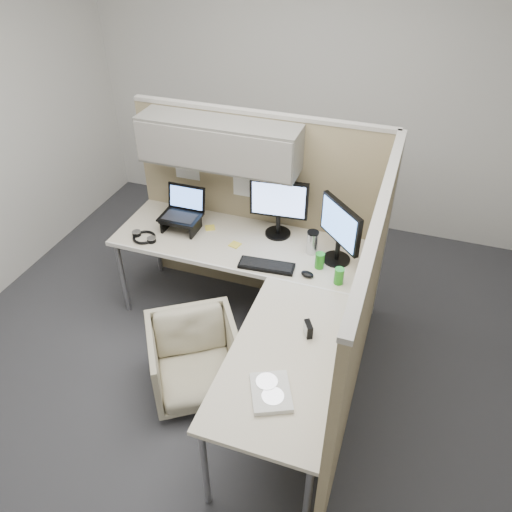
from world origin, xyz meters
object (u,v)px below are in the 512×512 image
(office_chair, at_px, (195,357))
(keyboard, at_px, (266,266))
(monitor_left, at_px, (279,204))
(desk, at_px, (254,286))

(office_chair, xyz_separation_m, keyboard, (0.32, 0.60, 0.44))
(office_chair, bearing_deg, keyboard, 28.62)
(office_chair, bearing_deg, monitor_left, 41.76)
(monitor_left, bearing_deg, desk, -94.44)
(office_chair, relative_size, monitor_left, 1.32)
(desk, relative_size, office_chair, 3.26)
(monitor_left, bearing_deg, office_chair, -110.30)
(monitor_left, relative_size, keyboard, 1.17)
(desk, relative_size, keyboard, 5.02)
(office_chair, distance_m, keyboard, 0.81)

